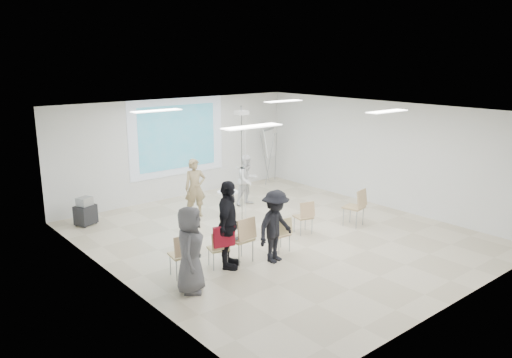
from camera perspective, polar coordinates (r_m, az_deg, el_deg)
floor at (r=12.12m, az=2.43°, el=-6.68°), size 8.00×9.00×0.10m
ceiling at (r=11.41m, az=2.59°, el=8.06°), size 8.00×9.00×0.10m
wall_back at (r=15.28m, az=-9.03°, el=3.50°), size 8.00×0.10×3.00m
wall_left at (r=9.53m, az=-15.90°, el=-3.14°), size 0.10×9.00×3.00m
wall_right at (r=14.65m, az=14.36°, el=2.79°), size 0.10×9.00×3.00m
projection_halo at (r=15.17m, az=-8.96°, el=4.77°), size 3.20×0.01×2.30m
projection_image at (r=15.15m, az=-8.93°, el=4.76°), size 2.60×0.01×1.90m
pedestal_table at (r=13.47m, az=-3.24°, el=-2.61°), size 0.74×0.74×0.70m
player_left at (r=13.37m, az=-6.98°, el=-0.58°), size 0.76×0.63×1.78m
player_right at (r=14.34m, az=-1.00°, el=0.18°), size 0.79×0.64×1.62m
controller_left at (r=13.60m, az=-6.95°, el=0.90°), size 0.08×0.13×0.04m
controller_right at (r=14.36m, az=-2.19°, el=1.35°), size 0.04×0.11×0.04m
chair_far_left at (r=9.81m, az=-8.40°, el=-8.27°), size 0.48×0.51×0.89m
chair_left_mid at (r=10.18m, az=-4.25°, el=-7.68°), size 0.46×0.48×0.79m
chair_left_inner at (r=10.37m, az=-1.53°, el=-6.52°), size 0.48×0.52×0.99m
chair_center at (r=10.97m, az=2.99°, el=-6.03°), size 0.39×0.42×0.79m
chair_right_inner at (r=12.08m, az=5.60°, el=-4.08°), size 0.48×0.50×0.83m
chair_right_far at (r=12.81m, az=11.46°, el=-2.87°), size 0.55×0.57×0.97m
red_jacket at (r=9.98m, az=-3.67°, el=-6.57°), size 0.45×0.21×0.42m
laptop at (r=10.47m, az=-1.90°, el=-6.65°), size 0.37×0.28×0.03m
audience_left at (r=10.00m, az=-3.24°, el=-4.55°), size 1.39×1.36×2.09m
audience_mid at (r=10.35m, az=2.24°, el=-4.89°), size 1.23×0.83×1.75m
audience_outer at (r=9.11m, az=-7.56°, el=-7.44°), size 1.02×1.05×1.82m
flipchart_easel at (r=16.77m, az=1.59°, el=4.13°), size 0.74×0.60×1.86m
av_cart at (r=13.47m, az=-18.92°, el=-3.60°), size 0.60×0.55×0.72m
ceiling_projector at (r=12.65m, az=-1.67°, el=6.99°), size 0.30×0.25×3.00m
fluor_panel_nw at (r=11.90m, az=-11.27°, el=7.66°), size 1.20×0.30×0.02m
fluor_panel_ne at (r=14.24m, az=3.15°, el=8.87°), size 1.20×0.30×0.02m
fluor_panel_sw at (r=9.00m, az=-0.45°, el=6.01°), size 1.20×0.30×0.02m
fluor_panel_se at (r=11.92m, az=14.75°, el=7.48°), size 1.20×0.30×0.02m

